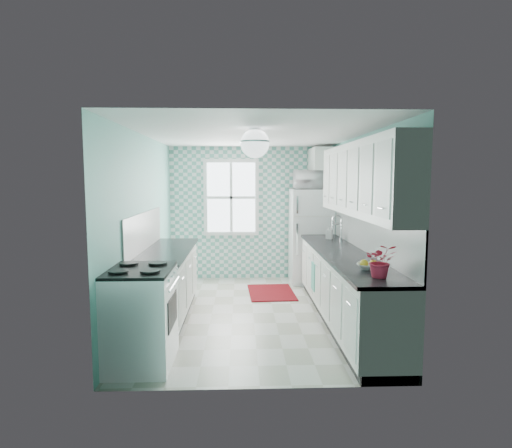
{
  "coord_description": "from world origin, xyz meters",
  "views": [
    {
      "loc": [
        -0.17,
        -5.91,
        1.91
      ],
      "look_at": [
        0.05,
        0.25,
        1.25
      ],
      "focal_mm": 30.0,
      "sensor_mm": 36.0,
      "label": 1
    }
  ],
  "objects_px": {
    "stove": "(141,315)",
    "sink": "(329,241)",
    "microwave": "(312,180)",
    "ceiling_light": "(255,143)",
    "fruit_bowl": "(369,266)",
    "fridge": "(311,236)",
    "potted_plant": "(381,261)"
  },
  "relations": [
    {
      "from": "sink",
      "to": "microwave",
      "type": "relative_size",
      "value": 0.88
    },
    {
      "from": "ceiling_light",
      "to": "fridge",
      "type": "height_order",
      "value": "ceiling_light"
    },
    {
      "from": "potted_plant",
      "to": "microwave",
      "type": "bearing_deg",
      "value": 91.41
    },
    {
      "from": "stove",
      "to": "sink",
      "type": "bearing_deg",
      "value": 46.21
    },
    {
      "from": "ceiling_light",
      "to": "stove",
      "type": "xyz_separation_m",
      "value": [
        -1.2,
        -0.83,
        -1.81
      ]
    },
    {
      "from": "potted_plant",
      "to": "fruit_bowl",
      "type": "bearing_deg",
      "value": 90.0
    },
    {
      "from": "ceiling_light",
      "to": "stove",
      "type": "height_order",
      "value": "ceiling_light"
    },
    {
      "from": "sink",
      "to": "potted_plant",
      "type": "distance_m",
      "value": 2.49
    },
    {
      "from": "ceiling_light",
      "to": "microwave",
      "type": "height_order",
      "value": "ceiling_light"
    },
    {
      "from": "fridge",
      "to": "ceiling_light",
      "type": "bearing_deg",
      "value": -111.57
    },
    {
      "from": "ceiling_light",
      "to": "fruit_bowl",
      "type": "relative_size",
      "value": 1.39
    },
    {
      "from": "sink",
      "to": "fridge",
      "type": "bearing_deg",
      "value": 96.4
    },
    {
      "from": "fridge",
      "to": "fruit_bowl",
      "type": "bearing_deg",
      "value": -86.93
    },
    {
      "from": "sink",
      "to": "microwave",
      "type": "bearing_deg",
      "value": 96.39
    },
    {
      "from": "potted_plant",
      "to": "microwave",
      "type": "relative_size",
      "value": 0.54
    },
    {
      "from": "stove",
      "to": "fruit_bowl",
      "type": "bearing_deg",
      "value": 7.02
    },
    {
      "from": "ceiling_light",
      "to": "fridge",
      "type": "bearing_deg",
      "value": 66.94
    },
    {
      "from": "ceiling_light",
      "to": "sink",
      "type": "distance_m",
      "value": 2.34
    },
    {
      "from": "ceiling_light",
      "to": "sink",
      "type": "height_order",
      "value": "ceiling_light"
    },
    {
      "from": "sink",
      "to": "microwave",
      "type": "height_order",
      "value": "microwave"
    },
    {
      "from": "fruit_bowl",
      "to": "microwave",
      "type": "bearing_deg",
      "value": 91.58
    },
    {
      "from": "fridge",
      "to": "fruit_bowl",
      "type": "relative_size",
      "value": 6.79
    },
    {
      "from": "fridge",
      "to": "sink",
      "type": "xyz_separation_m",
      "value": [
        0.09,
        -1.17,
        0.07
      ]
    },
    {
      "from": "stove",
      "to": "sink",
      "type": "height_order",
      "value": "sink"
    },
    {
      "from": "fridge",
      "to": "stove",
      "type": "relative_size",
      "value": 1.73
    },
    {
      "from": "ceiling_light",
      "to": "potted_plant",
      "type": "distance_m",
      "value": 2.0
    },
    {
      "from": "fridge",
      "to": "fruit_bowl",
      "type": "distance_m",
      "value": 3.26
    },
    {
      "from": "sink",
      "to": "stove",
      "type": "bearing_deg",
      "value": -134.84
    },
    {
      "from": "fridge",
      "to": "microwave",
      "type": "xyz_separation_m",
      "value": [
        0.0,
        0.0,
        1.03
      ]
    },
    {
      "from": "ceiling_light",
      "to": "microwave",
      "type": "relative_size",
      "value": 0.56
    },
    {
      "from": "sink",
      "to": "potted_plant",
      "type": "relative_size",
      "value": 1.61
    },
    {
      "from": "sink",
      "to": "fruit_bowl",
      "type": "distance_m",
      "value": 2.09
    }
  ]
}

